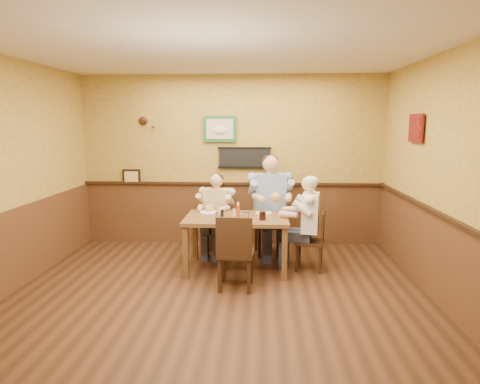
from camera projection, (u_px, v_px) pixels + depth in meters
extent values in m
plane|color=#341D0F|center=(217.00, 302.00, 4.86)|extent=(5.00, 5.00, 0.00)
cube|color=silver|center=(215.00, 46.00, 4.42)|extent=(5.00, 5.00, 0.02)
cube|color=gold|center=(232.00, 161.00, 7.10)|extent=(5.00, 0.02, 2.80)
cube|color=gold|center=(162.00, 244.00, 2.17)|extent=(5.00, 0.02, 2.80)
cube|color=gold|center=(452.00, 182.00, 4.51)|extent=(0.02, 5.00, 2.80)
cube|color=brown|center=(232.00, 214.00, 7.23)|extent=(5.00, 0.02, 1.00)
cube|color=brown|center=(443.00, 264.00, 4.65)|extent=(0.02, 5.00, 1.00)
cube|color=black|center=(244.00, 158.00, 7.04)|extent=(0.88, 0.03, 0.34)
cube|color=#216032|center=(220.00, 129.00, 6.99)|extent=(0.54, 0.03, 0.42)
cube|color=black|center=(132.00, 177.00, 7.20)|extent=(0.30, 0.03, 0.26)
cube|color=maroon|center=(416.00, 128.00, 5.46)|extent=(0.03, 0.48, 0.36)
cube|color=brown|center=(237.00, 218.00, 5.84)|extent=(1.40, 0.90, 0.05)
cube|color=brown|center=(186.00, 253.00, 5.55)|extent=(0.07, 0.07, 0.70)
cube|color=brown|center=(284.00, 254.00, 5.49)|extent=(0.07, 0.07, 0.70)
cube|color=brown|center=(195.00, 237.00, 6.32)|extent=(0.07, 0.07, 0.70)
cube|color=brown|center=(282.00, 238.00, 6.26)|extent=(0.07, 0.07, 0.70)
cylinder|color=silver|center=(218.00, 216.00, 5.61)|extent=(0.08, 0.08, 0.11)
cylinder|color=white|center=(247.00, 218.00, 5.48)|extent=(0.11, 0.11, 0.13)
cylinder|color=black|center=(263.00, 216.00, 5.64)|extent=(0.09, 0.09, 0.11)
cylinder|color=red|center=(238.00, 211.00, 5.74)|extent=(0.06, 0.06, 0.19)
cylinder|color=silver|center=(234.00, 212.00, 5.91)|extent=(0.04, 0.04, 0.09)
cylinder|color=black|center=(222.00, 213.00, 5.84)|extent=(0.05, 0.05, 0.10)
cylinder|color=white|center=(208.00, 212.00, 6.09)|extent=(0.27, 0.27, 0.02)
cylinder|color=silver|center=(264.00, 213.00, 6.04)|extent=(0.29, 0.29, 0.02)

